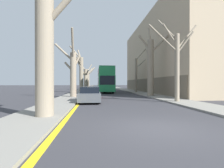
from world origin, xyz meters
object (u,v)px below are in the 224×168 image
(street_tree_left_0, at_px, (43,29))
(street_tree_left_5, at_px, (89,78))
(parked_car_1, at_px, (91,92))
(street_tree_left_3, at_px, (86,78))
(street_tree_left_4, at_px, (88,78))
(street_tree_right_1, at_px, (150,64))
(street_tree_left_1, at_px, (73,71))
(double_decker_bus, at_px, (105,79))
(street_tree_left_2, at_px, (81,72))
(parked_car_0, at_px, (90,95))
(street_tree_right_2, at_px, (137,73))
(street_tree_right_0, at_px, (176,61))

(street_tree_left_0, bearing_deg, street_tree_left_5, 90.05)
(street_tree_left_5, xyz_separation_m, parked_car_1, (2.02, -46.91, -2.94))
(street_tree_left_3, xyz_separation_m, street_tree_left_4, (-0.11, 12.91, 0.40))
(street_tree_right_1, bearing_deg, street_tree_left_1, -172.63)
(street_tree_left_5, xyz_separation_m, double_decker_bus, (4.33, -35.04, -1.07))
(street_tree_left_2, xyz_separation_m, parked_car_0, (2.20, -16.71, -3.18))
(street_tree_left_2, bearing_deg, street_tree_left_5, 89.70)
(street_tree_right_1, distance_m, double_decker_bus, 11.99)
(parked_car_0, bearing_deg, street_tree_right_2, 62.65)
(street_tree_left_0, bearing_deg, street_tree_left_2, 90.58)
(parked_car_0, bearing_deg, street_tree_left_0, -105.41)
(street_tree_left_1, relative_size, street_tree_left_5, 1.06)
(street_tree_right_0, bearing_deg, parked_car_0, 172.12)
(street_tree_left_0, height_order, street_tree_left_5, street_tree_left_0)
(street_tree_left_4, relative_size, street_tree_right_2, 0.99)
(street_tree_left_0, height_order, parked_car_1, street_tree_left_0)
(street_tree_right_1, bearing_deg, street_tree_left_5, 101.86)
(parked_car_1, bearing_deg, street_tree_left_0, -99.10)
(street_tree_right_1, relative_size, parked_car_0, 2.21)
(street_tree_left_4, xyz_separation_m, street_tree_right_0, (9.51, -42.08, 0.15))
(street_tree_left_3, distance_m, street_tree_right_1, 23.78)
(street_tree_right_0, height_order, street_tree_right_1, street_tree_right_1)
(parked_car_0, bearing_deg, street_tree_right_0, -7.88)
(street_tree_right_2, distance_m, parked_car_0, 17.36)
(street_tree_left_0, distance_m, street_tree_right_0, 11.26)
(street_tree_left_5, bearing_deg, street_tree_left_2, -90.30)
(street_tree_left_4, distance_m, parked_car_1, 36.08)
(street_tree_left_2, height_order, parked_car_0, street_tree_left_2)
(street_tree_left_0, height_order, street_tree_right_1, street_tree_left_0)
(street_tree_left_0, bearing_deg, street_tree_right_0, 32.75)
(street_tree_left_5, relative_size, street_tree_right_2, 0.92)
(street_tree_right_1, bearing_deg, street_tree_left_2, 133.34)
(street_tree_left_3, bearing_deg, street_tree_right_2, -52.88)
(street_tree_left_0, relative_size, street_tree_left_1, 1.25)
(street_tree_left_5, bearing_deg, street_tree_left_0, -89.95)
(street_tree_left_4, relative_size, street_tree_right_0, 0.99)
(street_tree_left_4, height_order, street_tree_left_5, street_tree_left_4)
(street_tree_left_0, bearing_deg, parked_car_0, 74.59)
(street_tree_left_3, relative_size, parked_car_0, 1.82)
(street_tree_left_0, height_order, double_decker_bus, street_tree_left_0)
(street_tree_right_0, xyz_separation_m, double_decker_bus, (-5.17, 18.03, -1.12))
(street_tree_left_0, xyz_separation_m, street_tree_right_1, (9.54, 13.47, -0.06))
(street_tree_left_4, xyz_separation_m, street_tree_left_5, (0.00, 11.00, 0.09))
(street_tree_left_2, relative_size, parked_car_1, 2.11)
(street_tree_right_1, xyz_separation_m, double_decker_bus, (-5.26, 10.65, -1.67))
(street_tree_right_2, bearing_deg, street_tree_left_0, -113.76)
(street_tree_left_3, bearing_deg, street_tree_left_2, -91.49)
(double_decker_bus, bearing_deg, street_tree_left_2, -176.42)
(street_tree_right_0, height_order, street_tree_right_2, street_tree_right_0)
(double_decker_bus, bearing_deg, street_tree_left_3, 110.78)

